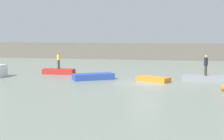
# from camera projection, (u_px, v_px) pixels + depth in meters

# --- Properties ---
(ground_plane) EXTENTS (120.00, 120.00, 0.00)m
(ground_plane) POSITION_uv_depth(u_px,v_px,m) (144.00, 84.00, 25.95)
(ground_plane) COLOR gray
(embankment_wall) EXTENTS (80.00, 1.20, 2.66)m
(embankment_wall) POSITION_uv_depth(u_px,v_px,m) (163.00, 52.00, 50.62)
(embankment_wall) COLOR #666056
(embankment_wall) RESTS_ON ground_plane
(rowboat_red) EXTENTS (3.18, 1.12, 0.54)m
(rowboat_red) POSITION_uv_depth(u_px,v_px,m) (59.00, 71.00, 32.21)
(rowboat_red) COLOR red
(rowboat_red) RESTS_ON ground_plane
(rowboat_blue) EXTENTS (3.72, 3.04, 0.54)m
(rowboat_blue) POSITION_uv_depth(u_px,v_px,m) (93.00, 77.00, 28.23)
(rowboat_blue) COLOR #2B4CAD
(rowboat_blue) RESTS_ON ground_plane
(rowboat_orange) EXTENTS (3.00, 2.26, 0.41)m
(rowboat_orange) POSITION_uv_depth(u_px,v_px,m) (153.00, 79.00, 27.08)
(rowboat_orange) COLOR orange
(rowboat_orange) RESTS_ON ground_plane
(rowboat_grey) EXTENTS (3.94, 1.56, 0.45)m
(rowboat_grey) POSITION_uv_depth(u_px,v_px,m) (205.00, 78.00, 27.49)
(rowboat_grey) COLOR gray
(rowboat_grey) RESTS_ON ground_plane
(person_yellow_shirt) EXTENTS (0.32, 0.32, 1.67)m
(person_yellow_shirt) POSITION_uv_depth(u_px,v_px,m) (59.00, 60.00, 32.08)
(person_yellow_shirt) COLOR #38332D
(person_yellow_shirt) RESTS_ON rowboat_red
(person_dark_shirt) EXTENTS (0.32, 0.32, 1.75)m
(person_dark_shirt) POSITION_uv_depth(u_px,v_px,m) (206.00, 64.00, 27.36)
(person_dark_shirt) COLOR #38332D
(person_dark_shirt) RESTS_ON rowboat_grey
(mooring_buoy) EXTENTS (0.48, 0.48, 0.48)m
(mooring_buoy) POSITION_uv_depth(u_px,v_px,m) (224.00, 88.00, 22.46)
(mooring_buoy) COLOR orange
(mooring_buoy) RESTS_ON ground_plane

